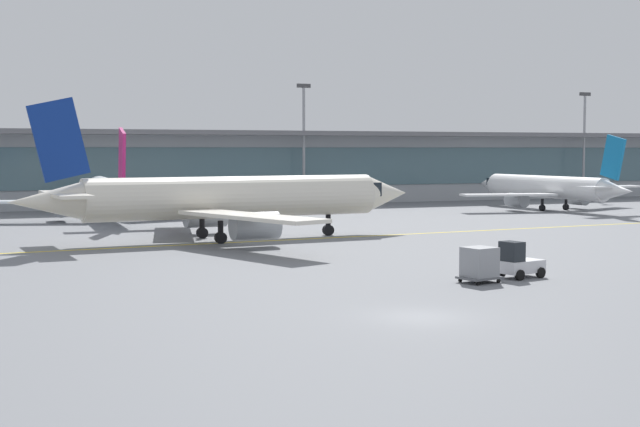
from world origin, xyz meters
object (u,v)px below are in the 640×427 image
at_px(baggage_tug, 518,262).
at_px(apron_light_mast_3, 584,141).
at_px(cargo_dolly_lead, 480,263).
at_px(gate_airplane_2, 548,188).
at_px(apron_light_mast_2, 304,140).
at_px(gate_airplane_1, 109,193).
at_px(taxiing_regional_jet, 229,199).

distance_m(baggage_tug, apron_light_mast_3, 85.67).
xyz_separation_m(baggage_tug, cargo_dolly_lead, (-2.95, -0.68, 0.16)).
bearing_deg(baggage_tug, apron_light_mast_3, 36.57).
height_order(gate_airplane_2, apron_light_mast_2, apron_light_mast_2).
bearing_deg(gate_airplane_2, apron_light_mast_3, -51.72).
distance_m(cargo_dolly_lead, apron_light_mast_2, 67.85).
relative_size(gate_airplane_1, cargo_dolly_lead, 11.57).
distance_m(taxiing_regional_jet, baggage_tug, 28.25).
bearing_deg(cargo_dolly_lead, apron_light_mast_3, 35.39).
distance_m(gate_airplane_1, taxiing_regional_jet, 24.70).
bearing_deg(gate_airplane_1, cargo_dolly_lead, -164.49).
relative_size(taxiing_regional_jet, cargo_dolly_lead, 13.90).
bearing_deg(cargo_dolly_lead, gate_airplane_1, 90.29).
xyz_separation_m(apron_light_mast_2, apron_light_mast_3, (43.60, -0.18, -0.04)).
bearing_deg(taxiing_regional_jet, gate_airplane_2, 20.35).
distance_m(gate_airplane_2, cargo_dolly_lead, 61.74).
relative_size(gate_airplane_1, apron_light_mast_2, 1.79).
distance_m(taxiing_regional_jet, apron_light_mast_3, 75.29).
bearing_deg(baggage_tug, cargo_dolly_lead, 180.00).
bearing_deg(gate_airplane_2, cargo_dolly_lead, 136.10).
distance_m(gate_airplane_1, baggage_tug, 52.81).
relative_size(cargo_dolly_lead, apron_light_mast_3, 0.16).
bearing_deg(baggage_tug, gate_airplane_1, 93.58).
distance_m(gate_airplane_1, gate_airplane_2, 51.30).
height_order(gate_airplane_2, apron_light_mast_3, apron_light_mast_3).
height_order(cargo_dolly_lead, apron_light_mast_2, apron_light_mast_2).
bearing_deg(apron_light_mast_2, cargo_dolly_lead, -102.58).
xyz_separation_m(taxiing_regional_jet, baggage_tug, (9.23, -26.58, -2.43)).
relative_size(baggage_tug, cargo_dolly_lead, 1.18).
height_order(apron_light_mast_2, apron_light_mast_3, apron_light_mast_2).
bearing_deg(apron_light_mast_3, cargo_dolly_lead, -131.61).
bearing_deg(gate_airplane_1, taxiing_regional_jet, -164.12).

